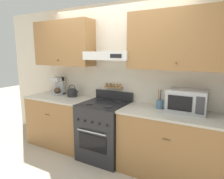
# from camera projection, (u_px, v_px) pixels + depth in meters

# --- Properties ---
(ground_plane) EXTENTS (16.00, 16.00, 0.00)m
(ground_plane) POSITION_uv_depth(u_px,v_px,m) (94.00, 165.00, 3.12)
(ground_plane) COLOR #B2A38E
(wall_back) EXTENTS (5.20, 0.46, 2.55)m
(wall_back) POSITION_uv_depth(u_px,v_px,m) (116.00, 65.00, 3.35)
(wall_back) COLOR beige
(wall_back) RESTS_ON ground_plane
(counter_left) EXTENTS (1.23, 0.68, 0.93)m
(counter_left) POSITION_uv_depth(u_px,v_px,m) (61.00, 120.00, 3.80)
(counter_left) COLOR olive
(counter_left) RESTS_ON ground_plane
(counter_right) EXTENTS (1.46, 0.68, 0.93)m
(counter_right) POSITION_uv_depth(u_px,v_px,m) (172.00, 144.00, 2.80)
(counter_right) COLOR olive
(counter_right) RESTS_ON ground_plane
(stove_range) EXTENTS (0.73, 0.73, 1.08)m
(stove_range) POSITION_uv_depth(u_px,v_px,m) (104.00, 130.00, 3.30)
(stove_range) COLOR #232326
(stove_range) RESTS_ON ground_plane
(tea_kettle) EXTENTS (0.24, 0.18, 0.22)m
(tea_kettle) POSITION_uv_depth(u_px,v_px,m) (72.00, 92.00, 3.72)
(tea_kettle) COLOR #232326
(tea_kettle) RESTS_ON counter_left
(coffee_maker) EXTENTS (0.19, 0.22, 0.34)m
(coffee_maker) POSITION_uv_depth(u_px,v_px,m) (59.00, 86.00, 3.91)
(coffee_maker) COLOR #ADAFB5
(coffee_maker) RESTS_ON counter_left
(microwave) EXTENTS (0.51, 0.40, 0.31)m
(microwave) POSITION_uv_depth(u_px,v_px,m) (187.00, 101.00, 2.75)
(microwave) COLOR #ADAFB5
(microwave) RESTS_ON counter_right
(utensil_crock) EXTENTS (0.11, 0.11, 0.28)m
(utensil_crock) POSITION_uv_depth(u_px,v_px,m) (160.00, 104.00, 2.92)
(utensil_crock) COLOR slate
(utensil_crock) RESTS_ON counter_right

